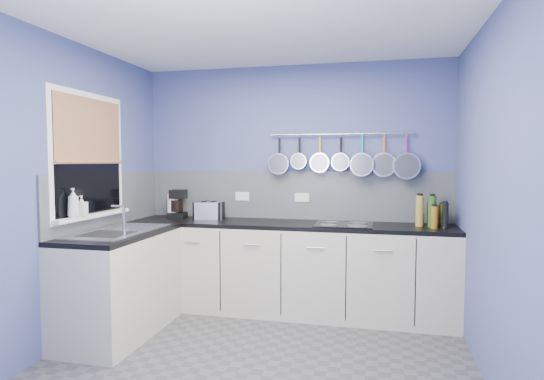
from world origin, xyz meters
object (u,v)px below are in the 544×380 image
at_px(coffee_maker, 178,204).
at_px(paper_towel, 173,206).
at_px(soap_bottle_a, 73,203).
at_px(hob, 344,225).
at_px(soap_bottle_b, 82,206).
at_px(canister, 219,213).
at_px(toaster, 209,211).

bearing_deg(coffee_maker, paper_towel, 176.46).
relative_size(paper_towel, coffee_maker, 0.86).
relative_size(soap_bottle_a, paper_towel, 0.93).
xyz_separation_m(paper_towel, hob, (1.85, -0.17, -0.12)).
relative_size(soap_bottle_b, canister, 1.49).
height_order(coffee_maker, toaster, coffee_maker).
bearing_deg(paper_towel, soap_bottle_b, -101.61).
height_order(soap_bottle_a, canister, soap_bottle_a).
distance_m(coffee_maker, toaster, 0.38).
bearing_deg(paper_towel, toaster, -4.97).
bearing_deg(canister, soap_bottle_a, -120.53).
relative_size(soap_bottle_b, toaster, 0.61).
xyz_separation_m(soap_bottle_b, paper_towel, (0.24, 1.19, -0.11)).
height_order(canister, hob, canister).
bearing_deg(soap_bottle_b, paper_towel, 78.39).
bearing_deg(soap_bottle_a, coffee_maker, 76.88).
distance_m(paper_towel, hob, 1.86).
height_order(soap_bottle_a, toaster, soap_bottle_a).
relative_size(paper_towel, hob, 0.48).
distance_m(soap_bottle_a, toaster, 1.44).
xyz_separation_m(soap_bottle_b, toaster, (0.67, 1.15, -0.15)).
xyz_separation_m(paper_towel, canister, (0.53, 0.01, -0.07)).
bearing_deg(toaster, canister, 15.71).
height_order(soap_bottle_a, hob, soap_bottle_a).
distance_m(soap_bottle_b, hob, 2.34).
distance_m(toaster, hob, 1.42).
xyz_separation_m(toaster, canister, (0.10, 0.05, -0.03)).
distance_m(soap_bottle_b, toaster, 1.34).
bearing_deg(soap_bottle_a, toaster, 61.76).
distance_m(soap_bottle_a, coffee_maker, 1.34).
bearing_deg(hob, toaster, 174.76).
bearing_deg(paper_towel, canister, 1.58).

